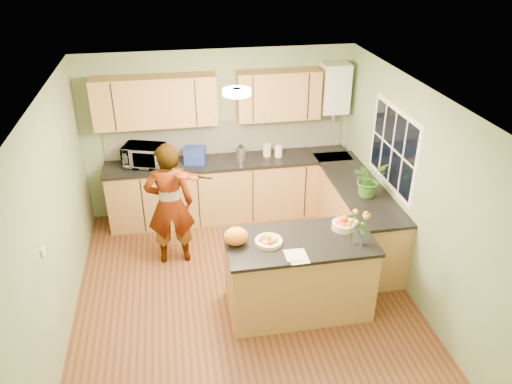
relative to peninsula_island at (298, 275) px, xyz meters
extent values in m
plane|color=#552B18|center=(-0.58, 0.32, -0.47)|extent=(4.50, 4.50, 0.00)
cube|color=white|center=(-0.58, 0.32, 2.03)|extent=(4.00, 4.50, 0.02)
cube|color=gray|center=(-0.58, 2.57, 0.78)|extent=(4.00, 0.02, 2.50)
cube|color=gray|center=(-0.58, -1.93, 0.78)|extent=(4.00, 0.02, 2.50)
cube|color=gray|center=(-2.58, 0.32, 0.78)|extent=(0.02, 4.50, 2.50)
cube|color=gray|center=(1.42, 0.32, 0.78)|extent=(0.02, 4.50, 2.50)
cube|color=#AB7C44|center=(-0.48, 2.27, -0.02)|extent=(3.60, 0.60, 0.90)
cube|color=black|center=(-0.48, 2.26, 0.45)|extent=(3.64, 0.62, 0.04)
cube|color=#AB7C44|center=(1.12, 1.17, -0.02)|extent=(0.60, 2.20, 0.90)
cube|color=black|center=(1.11, 1.17, 0.45)|extent=(0.62, 2.24, 0.04)
cube|color=white|center=(-0.48, 2.56, 0.73)|extent=(3.60, 0.02, 0.52)
cube|color=#AB7C44|center=(-1.48, 2.40, 1.38)|extent=(1.70, 0.34, 0.70)
cube|color=#AB7C44|center=(0.27, 2.40, 1.38)|extent=(1.20, 0.34, 0.70)
cube|color=white|center=(1.12, 2.41, 1.43)|extent=(0.40, 0.30, 0.72)
cylinder|color=silver|center=(1.12, 2.41, 1.03)|extent=(0.06, 0.06, 0.20)
cube|color=white|center=(1.41, 0.92, 1.08)|extent=(0.01, 1.30, 1.05)
cube|color=black|center=(1.41, 0.92, 1.08)|extent=(0.01, 1.18, 0.92)
cube|color=white|center=(-2.57, -0.28, 0.83)|extent=(0.02, 0.09, 0.09)
cylinder|color=#FFEABF|center=(-0.58, 0.62, 1.99)|extent=(0.30, 0.30, 0.06)
cylinder|color=white|center=(-0.58, 0.62, 2.02)|extent=(0.10, 0.10, 0.02)
cube|color=#AB7C44|center=(0.00, 0.00, -0.02)|extent=(1.61, 0.80, 0.90)
cube|color=black|center=(0.00, 0.00, 0.45)|extent=(1.65, 0.84, 0.04)
cylinder|color=beige|center=(-0.35, 0.00, 0.49)|extent=(0.30, 0.30, 0.05)
cylinder|color=beige|center=(0.55, 0.15, 0.51)|extent=(0.27, 0.27, 0.08)
cylinder|color=silver|center=(0.60, -0.18, 0.57)|extent=(0.10, 0.10, 0.20)
ellipsoid|color=orange|center=(-0.70, 0.05, 0.57)|extent=(0.30, 0.27, 0.20)
cube|color=white|center=(-0.10, -0.30, 0.48)|extent=(0.20, 0.27, 0.01)
imported|color=#DAA085|center=(-1.39, 1.24, 0.37)|extent=(0.62, 0.40, 1.69)
imported|color=white|center=(-1.71, 2.29, 0.62)|extent=(0.65, 0.54, 0.31)
cube|color=#203596|center=(-0.99, 2.26, 0.59)|extent=(0.34, 0.27, 0.24)
cylinder|color=silver|center=(-0.32, 2.24, 0.57)|extent=(0.15, 0.15, 0.21)
sphere|color=black|center=(-0.32, 2.24, 0.71)|extent=(0.08, 0.08, 0.08)
cylinder|color=beige|center=(0.09, 2.32, 0.56)|extent=(0.14, 0.14, 0.19)
cylinder|color=white|center=(0.25, 2.26, 0.55)|extent=(0.14, 0.14, 0.17)
imported|color=#366A23|center=(1.12, 0.86, 0.70)|extent=(0.53, 0.49, 0.47)
camera|label=1|loc=(-1.28, -4.43, 3.51)|focal=35.00mm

